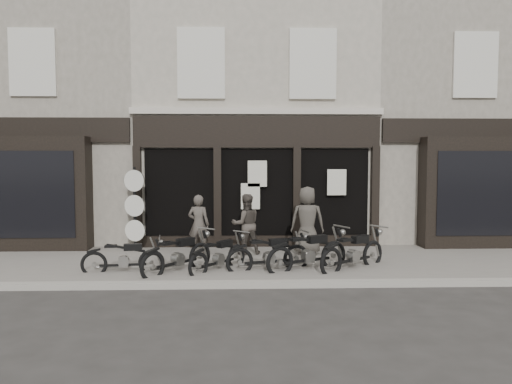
{
  "coord_description": "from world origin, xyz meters",
  "views": [
    {
      "loc": [
        -0.51,
        -11.53,
        2.72
      ],
      "look_at": [
        -0.08,
        1.6,
        1.81
      ],
      "focal_mm": 35.0,
      "sensor_mm": 36.0,
      "label": 1
    }
  ],
  "objects_px": {
    "motorcycle_2": "(219,258)",
    "motorcycle_3": "(269,257)",
    "motorcycle_0": "(124,261)",
    "man_left": "(199,224)",
    "motorcycle_4": "(308,255)",
    "man_centre": "(246,224)",
    "motorcycle_5": "(353,255)",
    "motorcycle_1": "(178,258)",
    "man_right": "(307,220)",
    "advert_sign_post": "(135,213)"
  },
  "relations": [
    {
      "from": "man_left",
      "to": "man_right",
      "type": "distance_m",
      "value": 2.92
    },
    {
      "from": "motorcycle_2",
      "to": "man_left",
      "type": "distance_m",
      "value": 1.99
    },
    {
      "from": "man_left",
      "to": "motorcycle_5",
      "type": "bearing_deg",
      "value": 167.32
    },
    {
      "from": "motorcycle_0",
      "to": "motorcycle_1",
      "type": "relative_size",
      "value": 1.07
    },
    {
      "from": "motorcycle_1",
      "to": "motorcycle_4",
      "type": "height_order",
      "value": "motorcycle_4"
    },
    {
      "from": "motorcycle_0",
      "to": "advert_sign_post",
      "type": "xyz_separation_m",
      "value": [
        -0.26,
        2.46,
        0.84
      ]
    },
    {
      "from": "motorcycle_3",
      "to": "advert_sign_post",
      "type": "xyz_separation_m",
      "value": [
        -3.6,
        2.33,
        0.8
      ]
    },
    {
      "from": "motorcycle_0",
      "to": "motorcycle_1",
      "type": "height_order",
      "value": "motorcycle_1"
    },
    {
      "from": "man_left",
      "to": "man_centre",
      "type": "relative_size",
      "value": 0.99
    },
    {
      "from": "motorcycle_1",
      "to": "man_left",
      "type": "relative_size",
      "value": 1.09
    },
    {
      "from": "motorcycle_4",
      "to": "man_right",
      "type": "bearing_deg",
      "value": 56.32
    },
    {
      "from": "motorcycle_1",
      "to": "man_left",
      "type": "bearing_deg",
      "value": 31.66
    },
    {
      "from": "motorcycle_3",
      "to": "motorcycle_4",
      "type": "xyz_separation_m",
      "value": [
        0.92,
        0.0,
        0.03
      ]
    },
    {
      "from": "motorcycle_0",
      "to": "man_centre",
      "type": "relative_size",
      "value": 1.16
    },
    {
      "from": "motorcycle_1",
      "to": "man_right",
      "type": "height_order",
      "value": "man_right"
    },
    {
      "from": "motorcycle_0",
      "to": "motorcycle_2",
      "type": "height_order",
      "value": "motorcycle_2"
    },
    {
      "from": "motorcycle_5",
      "to": "man_left",
      "type": "xyz_separation_m",
      "value": [
        -3.79,
        1.8,
        0.51
      ]
    },
    {
      "from": "motorcycle_1",
      "to": "motorcycle_5",
      "type": "relative_size",
      "value": 0.94
    },
    {
      "from": "motorcycle_2",
      "to": "motorcycle_5",
      "type": "height_order",
      "value": "motorcycle_5"
    },
    {
      "from": "motorcycle_0",
      "to": "motorcycle_3",
      "type": "bearing_deg",
      "value": -5.37
    },
    {
      "from": "motorcycle_4",
      "to": "man_right",
      "type": "relative_size",
      "value": 1.13
    },
    {
      "from": "motorcycle_2",
      "to": "motorcycle_3",
      "type": "height_order",
      "value": "motorcycle_3"
    },
    {
      "from": "motorcycle_1",
      "to": "motorcycle_4",
      "type": "bearing_deg",
      "value": -47.12
    },
    {
      "from": "motorcycle_3",
      "to": "man_right",
      "type": "bearing_deg",
      "value": 40.71
    },
    {
      "from": "motorcycle_5",
      "to": "man_right",
      "type": "xyz_separation_m",
      "value": [
        -0.87,
        1.66,
        0.62
      ]
    },
    {
      "from": "motorcycle_3",
      "to": "motorcycle_5",
      "type": "bearing_deg",
      "value": -14.95
    },
    {
      "from": "motorcycle_0",
      "to": "man_left",
      "type": "height_order",
      "value": "man_left"
    },
    {
      "from": "motorcycle_5",
      "to": "man_centre",
      "type": "distance_m",
      "value": 3.1
    },
    {
      "from": "man_centre",
      "to": "man_right",
      "type": "xyz_separation_m",
      "value": [
        1.64,
        -0.07,
        0.1
      ]
    },
    {
      "from": "man_left",
      "to": "motorcycle_4",
      "type": "bearing_deg",
      "value": 158.69
    },
    {
      "from": "motorcycle_1",
      "to": "motorcycle_3",
      "type": "height_order",
      "value": "motorcycle_1"
    },
    {
      "from": "motorcycle_0",
      "to": "motorcycle_5",
      "type": "distance_m",
      "value": 5.34
    },
    {
      "from": "motorcycle_4",
      "to": "man_centre",
      "type": "height_order",
      "value": "man_centre"
    },
    {
      "from": "motorcycle_2",
      "to": "man_left",
      "type": "xyz_separation_m",
      "value": [
        -0.62,
        1.8,
        0.56
      ]
    },
    {
      "from": "man_centre",
      "to": "motorcycle_0",
      "type": "bearing_deg",
      "value": 21.64
    },
    {
      "from": "advert_sign_post",
      "to": "motorcycle_3",
      "type": "bearing_deg",
      "value": -17.86
    },
    {
      "from": "motorcycle_4",
      "to": "motorcycle_1",
      "type": "bearing_deg",
      "value": 155.03
    },
    {
      "from": "motorcycle_4",
      "to": "motorcycle_5",
      "type": "relative_size",
      "value": 1.1
    },
    {
      "from": "motorcycle_0",
      "to": "man_left",
      "type": "bearing_deg",
      "value": 44.24
    },
    {
      "from": "motorcycle_2",
      "to": "motorcycle_3",
      "type": "distance_m",
      "value": 1.18
    },
    {
      "from": "motorcycle_4",
      "to": "man_right",
      "type": "xyz_separation_m",
      "value": [
        0.2,
        1.7,
        0.61
      ]
    },
    {
      "from": "motorcycle_0",
      "to": "motorcycle_3",
      "type": "height_order",
      "value": "motorcycle_3"
    },
    {
      "from": "man_right",
      "to": "advert_sign_post",
      "type": "bearing_deg",
      "value": -0.17
    },
    {
      "from": "motorcycle_0",
      "to": "man_right",
      "type": "xyz_separation_m",
      "value": [
        4.46,
        1.83,
        0.68
      ]
    },
    {
      "from": "man_right",
      "to": "motorcycle_2",
      "type": "bearing_deg",
      "value": 43.34
    },
    {
      "from": "motorcycle_0",
      "to": "advert_sign_post",
      "type": "distance_m",
      "value": 2.61
    },
    {
      "from": "motorcycle_5",
      "to": "advert_sign_post",
      "type": "relative_size",
      "value": 0.76
    },
    {
      "from": "motorcycle_2",
      "to": "man_left",
      "type": "bearing_deg",
      "value": 58.87
    },
    {
      "from": "motorcycle_2",
      "to": "motorcycle_5",
      "type": "relative_size",
      "value": 0.85
    },
    {
      "from": "motorcycle_0",
      "to": "motorcycle_3",
      "type": "distance_m",
      "value": 3.35
    }
  ]
}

